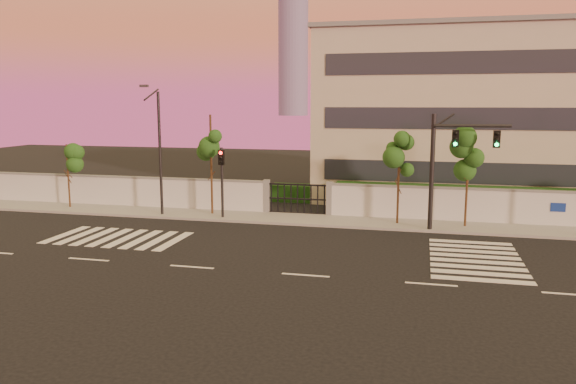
% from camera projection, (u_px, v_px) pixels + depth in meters
% --- Properties ---
extents(ground, '(120.00, 120.00, 0.00)m').
position_uv_depth(ground, '(306.00, 275.00, 23.00)').
color(ground, black).
rests_on(ground, ground).
extents(sidewalk, '(60.00, 3.00, 0.15)m').
position_uv_depth(sidewalk, '(342.00, 221.00, 33.07)').
color(sidewalk, gray).
rests_on(sidewalk, ground).
extents(perimeter_wall, '(60.00, 0.36, 2.20)m').
position_uv_depth(perimeter_wall, '(347.00, 201.00, 34.33)').
color(perimeter_wall, silver).
rests_on(perimeter_wall, ground).
extents(hedge_row, '(41.00, 4.25, 1.80)m').
position_uv_depth(hedge_row, '(369.00, 198.00, 36.75)').
color(hedge_row, '#133911').
rests_on(hedge_row, ground).
extents(institutional_building, '(24.40, 12.40, 12.25)m').
position_uv_depth(institutional_building, '(487.00, 114.00, 41.07)').
color(institutional_building, '#B7AE9A').
rests_on(institutional_building, ground).
extents(road_markings, '(57.00, 7.62, 0.02)m').
position_uv_depth(road_markings, '(289.00, 250.00, 26.97)').
color(road_markings, silver).
rests_on(road_markings, ground).
extents(street_tree_b, '(1.47, 1.17, 4.31)m').
position_uv_depth(street_tree_b, '(68.00, 162.00, 36.85)').
color(street_tree_b, '#382314').
rests_on(street_tree_b, ground).
extents(street_tree_c, '(1.62, 1.29, 6.28)m').
position_uv_depth(street_tree_c, '(211.00, 142.00, 34.41)').
color(street_tree_c, '#382314').
rests_on(street_tree_c, ground).
extents(street_tree_d, '(1.58, 1.26, 5.28)m').
position_uv_depth(street_tree_d, '(400.00, 158.00, 31.72)').
color(street_tree_d, '#382314').
rests_on(street_tree_d, ground).
extents(street_tree_e, '(1.60, 1.27, 5.65)m').
position_uv_depth(street_tree_e, '(469.00, 155.00, 30.91)').
color(street_tree_e, '#382314').
rests_on(street_tree_e, ground).
extents(traffic_signal_main, '(4.05, 0.58, 6.41)m').
position_uv_depth(traffic_signal_main, '(448.00, 158.00, 29.94)').
color(traffic_signal_main, black).
rests_on(traffic_signal_main, ground).
extents(traffic_signal_secondary, '(0.34, 0.33, 4.36)m').
position_uv_depth(traffic_signal_secondary, '(222.00, 174.00, 33.55)').
color(traffic_signal_secondary, black).
rests_on(traffic_signal_secondary, ground).
extents(streetlight_west, '(0.48, 1.93, 8.02)m').
position_uv_depth(streetlight_west, '(159.00, 147.00, 34.11)').
color(streetlight_west, black).
rests_on(streetlight_west, ground).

